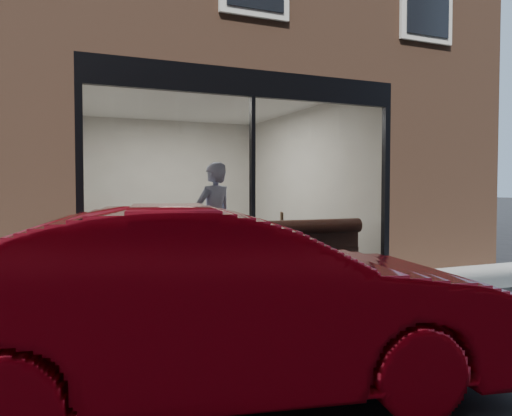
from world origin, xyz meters
name	(u,v)px	position (x,y,z in m)	size (l,w,h in m)	color
ground	(323,316)	(0.00, 0.00, 0.00)	(120.00, 120.00, 0.00)	black
sidewalk_near	(283,298)	(0.00, 1.00, 0.01)	(40.00, 2.00, 0.01)	gray
kerb_near	(325,312)	(0.00, -0.05, 0.06)	(40.00, 0.10, 0.12)	gray
host_building_pier_left	(1,181)	(-3.75, 8.00, 1.60)	(2.50, 12.00, 3.20)	brown
host_building_pier_right	(292,183)	(3.75, 8.00, 1.60)	(2.50, 12.00, 3.20)	brown
host_building_backfill	(142,183)	(0.00, 11.00, 1.60)	(5.00, 6.00, 3.20)	brown
cafe_floor	(197,257)	(0.00, 5.00, 0.02)	(6.00, 6.00, 0.00)	#2D2D30
cafe_ceiling	(196,102)	(0.00, 5.00, 3.19)	(6.00, 6.00, 0.00)	white
cafe_wall_back	(163,182)	(0.00, 7.99, 1.60)	(5.00, 5.00, 0.00)	beige
cafe_wall_left	(66,180)	(-2.49, 5.00, 1.60)	(6.00, 6.00, 0.00)	beige
cafe_wall_right	(304,181)	(2.49, 5.00, 1.60)	(6.00, 6.00, 0.00)	beige
storefront_kick	(252,274)	(0.00, 2.05, 0.15)	(5.00, 0.10, 0.30)	black
storefront_header	(252,84)	(0.00, 2.05, 3.00)	(5.00, 0.10, 0.40)	black
storefront_mullion	(252,181)	(0.00, 2.05, 1.55)	(0.06, 0.10, 2.50)	black
storefront_glass	(253,181)	(0.00, 2.02, 1.55)	(4.80, 4.80, 0.00)	white
banquette	(243,265)	(0.00, 2.45, 0.23)	(4.00, 0.55, 0.45)	#391914
person	(214,221)	(-0.39, 2.69, 0.93)	(0.68, 0.44, 1.86)	#A0ABDA
cafe_table_left	(131,234)	(-1.64, 3.00, 0.74)	(0.58, 0.58, 0.04)	black
cafe_table_right	(293,227)	(1.23, 3.08, 0.74)	(0.59, 0.59, 0.04)	black
cafe_chair_left	(166,255)	(-0.86, 4.00, 0.24)	(0.41, 0.41, 0.04)	black
cafe_chair_right	(272,247)	(1.43, 4.39, 0.24)	(0.46, 0.46, 0.04)	black
wall_poster	(68,185)	(-2.45, 4.89, 1.51)	(0.02, 0.55, 0.74)	white
parked_car	(221,302)	(-1.78, -1.61, 0.66)	(1.40, 4.03, 1.33)	#AA0411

